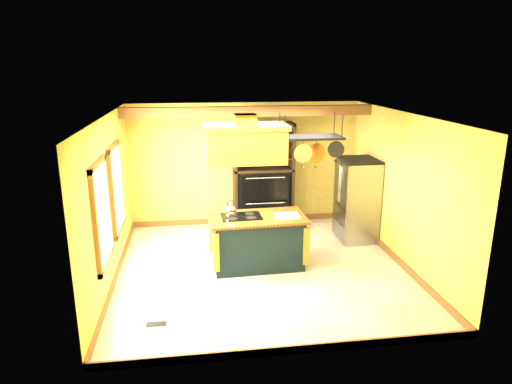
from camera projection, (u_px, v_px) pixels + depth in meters
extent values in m
plane|color=beige|center=(262.00, 269.00, 8.06)|extent=(5.00, 5.00, 0.00)
plane|color=white|center=(262.00, 115.00, 7.33)|extent=(5.00, 5.00, 0.00)
cube|color=#D7C14E|center=(245.00, 164.00, 10.08)|extent=(5.00, 0.02, 2.70)
cube|color=#D7C14E|center=(295.00, 255.00, 5.31)|extent=(5.00, 0.02, 2.70)
cube|color=#D7C14E|center=(109.00, 202.00, 7.36)|extent=(0.02, 5.00, 2.70)
cube|color=#D7C14E|center=(402.00, 190.00, 8.03)|extent=(0.02, 5.00, 2.70)
cube|color=brown|center=(249.00, 111.00, 8.98)|extent=(5.00, 0.15, 0.20)
cube|color=brown|center=(102.00, 214.00, 6.59)|extent=(0.06, 1.06, 1.56)
cube|color=white|center=(104.00, 214.00, 6.59)|extent=(0.02, 0.85, 1.34)
cube|color=brown|center=(117.00, 189.00, 7.92)|extent=(0.06, 1.06, 1.56)
cube|color=white|center=(118.00, 189.00, 7.93)|extent=(0.02, 0.85, 1.34)
cube|color=black|center=(257.00, 242.00, 8.09)|extent=(1.58, 0.90, 0.88)
cube|color=brown|center=(257.00, 218.00, 7.96)|extent=(1.71, 1.00, 0.04)
cube|color=black|center=(241.00, 216.00, 7.95)|extent=(0.72, 0.51, 0.01)
ellipsoid|color=silver|center=(231.00, 209.00, 8.00)|extent=(0.20, 0.20, 0.16)
cube|color=white|center=(287.00, 216.00, 7.97)|extent=(0.43, 0.34, 0.02)
cube|color=olive|center=(246.00, 146.00, 7.59)|extent=(1.31, 0.70, 0.55)
cube|color=brown|center=(245.00, 127.00, 7.50)|extent=(1.39, 0.78, 0.08)
cube|color=olive|center=(245.00, 122.00, 7.48)|extent=(0.35, 0.35, 0.25)
cube|color=black|center=(310.00, 137.00, 7.71)|extent=(1.08, 0.54, 0.04)
cylinder|color=black|center=(285.00, 128.00, 7.38)|extent=(0.02, 0.02, 0.40)
cylinder|color=black|center=(334.00, 123.00, 7.92)|extent=(0.02, 0.02, 0.40)
cylinder|color=black|center=(284.00, 148.00, 7.81)|extent=(0.28, 0.04, 0.28)
cylinder|color=silver|center=(303.00, 153.00, 7.65)|extent=(0.32, 0.04, 0.32)
cylinder|color=#A55C29|center=(316.00, 153.00, 7.91)|extent=(0.37, 0.04, 0.37)
cylinder|color=black|center=(336.00, 149.00, 7.72)|extent=(0.28, 0.04, 0.28)
cube|color=gray|center=(357.00, 200.00, 9.25)|extent=(0.68, 0.84, 1.64)
cube|color=gray|center=(345.00, 187.00, 8.90)|extent=(0.03, 0.40, 0.89)
cube|color=gray|center=(338.00, 181.00, 9.30)|extent=(0.03, 0.40, 0.89)
cube|color=gray|center=(339.00, 222.00, 9.32)|extent=(0.03, 0.80, 0.69)
cube|color=black|center=(355.00, 237.00, 9.46)|extent=(0.65, 0.80, 0.06)
cube|color=black|center=(262.00, 173.00, 10.14)|extent=(1.30, 0.06, 2.29)
cube|color=black|center=(235.00, 177.00, 9.82)|extent=(0.06, 0.55, 2.29)
cube|color=black|center=(291.00, 175.00, 9.99)|extent=(0.06, 0.55, 2.29)
cube|color=black|center=(263.00, 169.00, 9.86)|extent=(1.30, 0.55, 0.05)
cube|color=black|center=(263.00, 196.00, 10.06)|extent=(1.18, 0.45, 1.24)
cube|color=black|center=(265.00, 188.00, 9.68)|extent=(1.01, 0.04, 0.55)
cube|color=black|center=(265.00, 213.00, 9.83)|extent=(1.01, 0.04, 0.50)
cube|color=black|center=(263.00, 158.00, 9.79)|extent=(1.18, 0.49, 0.02)
cube|color=black|center=(263.00, 145.00, 9.72)|extent=(1.18, 0.49, 0.02)
cube|color=black|center=(263.00, 133.00, 9.65)|extent=(1.18, 0.49, 0.03)
cylinder|color=white|center=(249.00, 156.00, 9.69)|extent=(0.22, 0.22, 0.07)
cylinder|color=#3C68A8|center=(280.00, 141.00, 9.69)|extent=(0.10, 0.10, 0.17)
cube|color=black|center=(156.00, 324.00, 6.34)|extent=(0.29, 0.14, 0.01)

